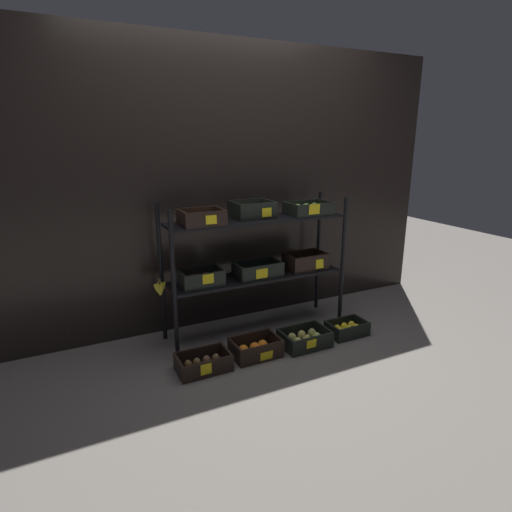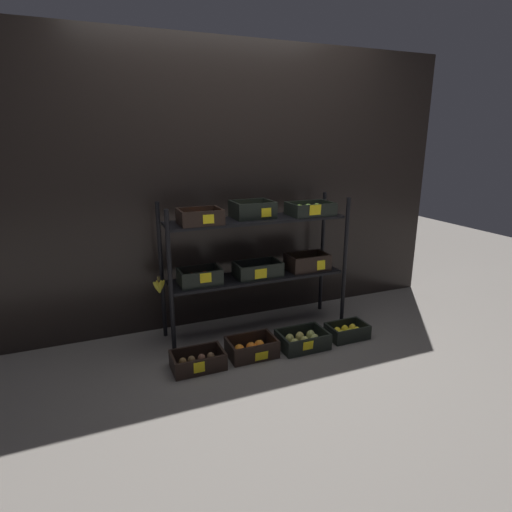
% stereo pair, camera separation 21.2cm
% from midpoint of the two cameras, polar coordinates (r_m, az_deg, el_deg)
% --- Properties ---
extents(ground_plane, '(10.00, 10.00, 0.00)m').
position_cam_midpoint_polar(ground_plane, '(3.52, -1.75, -10.00)').
color(ground_plane, '#605B56').
extents(storefront_wall, '(3.83, 0.12, 2.26)m').
position_cam_midpoint_polar(storefront_wall, '(3.53, -4.49, 9.29)').
color(storefront_wall, black).
rests_on(storefront_wall, ground_plane).
extents(display_rack, '(1.54, 0.39, 1.08)m').
position_cam_midpoint_polar(display_rack, '(3.27, -1.64, 1.27)').
color(display_rack, black).
rests_on(display_rack, ground_plane).
extents(crate_ground_kiwi, '(0.36, 0.23, 0.12)m').
position_cam_midpoint_polar(crate_ground_kiwi, '(2.98, -9.27, -14.33)').
color(crate_ground_kiwi, black).
rests_on(crate_ground_kiwi, ground_plane).
extents(crate_ground_orange, '(0.35, 0.25, 0.13)m').
position_cam_midpoint_polar(crate_ground_orange, '(3.12, -2.05, -12.59)').
color(crate_ground_orange, black).
rests_on(crate_ground_orange, ground_plane).
extents(crate_ground_pear, '(0.36, 0.26, 0.12)m').
position_cam_midpoint_polar(crate_ground_pear, '(3.26, 4.75, -11.24)').
color(crate_ground_pear, black).
rests_on(crate_ground_pear, ground_plane).
extents(crate_ground_lemon, '(0.31, 0.20, 0.11)m').
position_cam_midpoint_polar(crate_ground_lemon, '(3.47, 10.53, -9.80)').
color(crate_ground_lemon, black).
rests_on(crate_ground_lemon, ground_plane).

